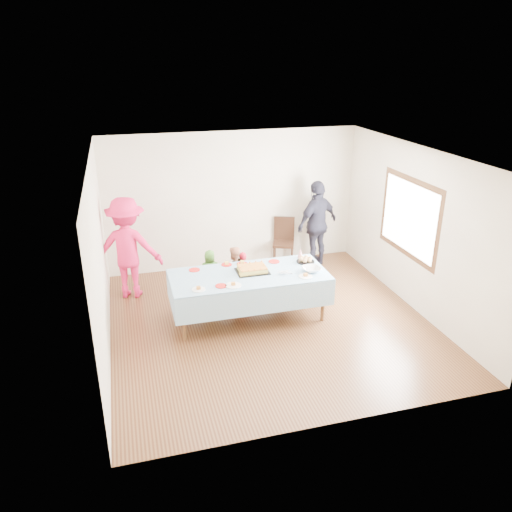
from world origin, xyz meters
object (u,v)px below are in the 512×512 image
Objects in this scene: birthday_cake at (252,269)px; dining_chair at (284,238)px; adult_left at (128,248)px; party_table at (249,277)px.

dining_chair is (1.19, 1.97, -0.29)m from birthday_cake.
birthday_cake is 0.28× the size of adult_left.
party_table is 2.42m from dining_chair.
adult_left is at bearing 143.23° from party_table.
birthday_cake reaches higher than party_table.
party_table is at bearing 157.66° from adult_left.
dining_chair reaches higher than birthday_cake.
dining_chair is (1.27, 2.04, -0.19)m from party_table.
dining_chair is at bearing -153.02° from adult_left.
party_table is at bearing -101.08° from dining_chair.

